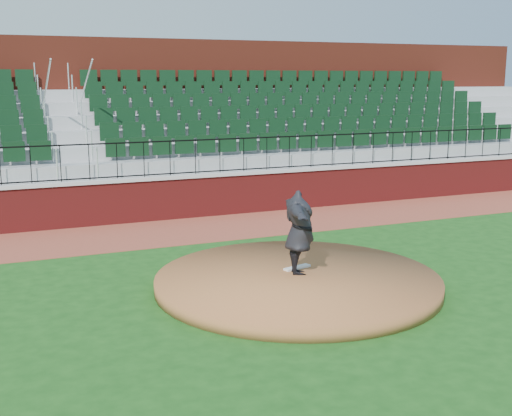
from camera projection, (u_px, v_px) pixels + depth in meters
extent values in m
plane|color=#154413|center=(285.00, 284.00, 13.36)|extent=(90.00, 90.00, 0.00)
cube|color=brown|center=(201.00, 229.00, 18.23)|extent=(34.00, 3.20, 0.01)
cube|color=maroon|center=(184.00, 198.00, 19.56)|extent=(34.00, 0.35, 1.20)
cube|color=#B7B7B7|center=(183.00, 176.00, 19.43)|extent=(34.00, 0.45, 0.10)
cube|color=maroon|center=(138.00, 115.00, 24.12)|extent=(34.00, 0.50, 5.50)
cylinder|color=brown|center=(297.00, 282.00, 13.11)|extent=(5.66, 5.66, 0.25)
cube|color=silver|center=(297.00, 267.00, 13.57)|extent=(0.64, 0.31, 0.04)
imported|color=black|center=(299.00, 232.00, 13.05)|extent=(1.20, 2.16, 1.70)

